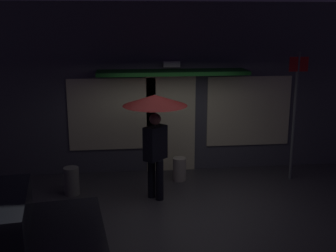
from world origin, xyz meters
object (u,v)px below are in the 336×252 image
at_px(street_sign_post, 295,110).
at_px(sidewalk_bollard_2, 72,181).
at_px(sidewalk_bollard, 179,169).
at_px(person_with_umbrella, 155,116).

distance_m(street_sign_post, sidewalk_bollard_2, 4.84).
height_order(sidewalk_bollard, sidewalk_bollard_2, sidewalk_bollard_2).
bearing_deg(sidewalk_bollard, person_with_umbrella, -122.91).
xyz_separation_m(person_with_umbrella, sidewalk_bollard_2, (-1.64, 0.38, -1.37)).
xyz_separation_m(sidewalk_bollard, sidewalk_bollard_2, (-2.23, -0.54, 0.03)).
relative_size(sidewalk_bollard, sidewalk_bollard_2, 0.89).
xyz_separation_m(street_sign_post, sidewalk_bollard_2, (-4.66, -0.36, -1.26)).
relative_size(person_with_umbrella, sidewalk_bollard_2, 3.64).
height_order(street_sign_post, sidewalk_bollard_2, street_sign_post).
relative_size(person_with_umbrella, street_sign_post, 0.74).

